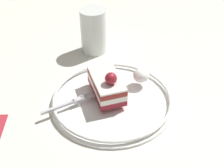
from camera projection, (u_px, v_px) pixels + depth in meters
The scene contains 6 objects.
ground_plane at pixel (116, 107), 0.58m from camera, with size 2.40×2.40×0.00m, color silver.
dessert_plate at pixel (112, 99), 0.58m from camera, with size 0.24×0.24×0.01m.
cake_slice at pixel (107, 84), 0.57m from camera, with size 0.11×0.10×0.06m.
whipped_cream_dollop at pixel (141, 76), 0.60m from camera, with size 0.03×0.03×0.03m, color white.
fork at pixel (70, 103), 0.56m from camera, with size 0.06×0.10×0.00m.
drink_glass_near at pixel (94, 34), 0.71m from camera, with size 0.06×0.06×0.10m.
Camera 1 is at (-0.22, 0.36, 0.39)m, focal length 48.67 mm.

